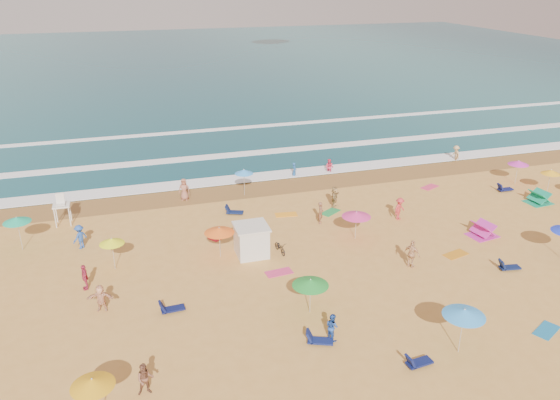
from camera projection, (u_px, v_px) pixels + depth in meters
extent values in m
plane|color=gold|center=(265.00, 260.00, 35.86)|extent=(220.00, 220.00, 0.00)
cube|color=#0C4756|center=(155.00, 65.00, 109.98)|extent=(220.00, 140.00, 0.18)
plane|color=olive|center=(227.00, 192.00, 46.89)|extent=(220.00, 220.00, 0.00)
cube|color=white|center=(221.00, 181.00, 49.06)|extent=(200.00, 2.20, 0.05)
cube|color=white|center=(208.00, 157.00, 55.24)|extent=(200.00, 1.60, 0.05)
cube|color=white|center=(193.00, 131.00, 64.06)|extent=(200.00, 1.20, 0.05)
cube|color=silver|center=(251.00, 241.00, 36.16)|extent=(2.00, 2.00, 2.00)
cube|color=silver|center=(251.00, 227.00, 35.74)|extent=(2.20, 2.20, 0.12)
imported|color=black|center=(280.00, 247.00, 36.63)|extent=(0.73, 1.59, 0.80)
cone|color=#389EFE|center=(244.00, 172.00, 45.36)|extent=(1.55, 1.55, 0.35)
cone|color=orange|center=(92.00, 382.00, 22.12)|extent=(1.81, 1.81, 0.35)
cone|color=#359AF2|center=(464.00, 313.00, 26.30)|extent=(2.07, 2.07, 0.35)
cone|color=#F9AD1A|center=(551.00, 172.00, 45.73)|extent=(1.58, 1.58, 0.35)
cone|color=#E33287|center=(356.00, 214.00, 37.96)|extent=(2.04, 2.04, 0.35)
cone|color=green|center=(310.00, 282.00, 29.62)|extent=(2.01, 2.01, 0.35)
cone|color=#F3FF1A|center=(112.00, 241.00, 34.00)|extent=(1.55, 1.55, 0.35)
cone|color=orange|center=(219.00, 230.00, 35.52)|extent=(1.98, 1.98, 0.35)
cone|color=#D42FB2|center=(519.00, 163.00, 47.82)|extent=(1.77, 1.77, 0.35)
cone|color=#16B382|center=(17.00, 220.00, 36.25)|extent=(1.80, 1.80, 0.35)
cube|color=#101B54|center=(320.00, 341.00, 27.74)|extent=(1.42, 1.02, 0.34)
cube|color=#0E1446|center=(173.00, 309.00, 30.36)|extent=(1.33, 0.63, 0.34)
cube|color=#0E1649|center=(419.00, 363.00, 26.20)|extent=(1.36, 0.70, 0.34)
cube|color=#0D1945|center=(510.00, 267.00, 34.59)|extent=(1.37, 0.75, 0.34)
cube|color=#0F154C|center=(505.00, 189.00, 46.93)|extent=(1.31, 0.57, 0.34)
cube|color=#0E1B4A|center=(235.00, 212.00, 42.50)|extent=(1.41, 1.00, 0.34)
cube|color=orange|center=(286.00, 215.00, 42.45)|extent=(1.80, 1.07, 0.03)
cube|color=#D7326B|center=(279.00, 272.00, 34.31)|extent=(1.78, 1.02, 0.03)
cube|color=red|center=(220.00, 236.00, 39.02)|extent=(1.89, 1.66, 0.03)
cube|color=#1A6DA2|center=(546.00, 330.00, 28.80)|extent=(1.90, 1.55, 0.03)
cube|color=#238E42|center=(330.00, 212.00, 42.90)|extent=(1.89, 1.64, 0.03)
cube|color=orange|center=(456.00, 254.00, 36.51)|extent=(1.86, 1.27, 0.03)
cube|color=#E13561|center=(430.00, 187.00, 47.85)|extent=(1.90, 1.48, 0.03)
imported|color=tan|center=(412.00, 254.00, 34.61)|extent=(0.95, 1.19, 1.89)
imported|color=#DF375D|center=(329.00, 167.00, 51.00)|extent=(0.99, 0.99, 1.62)
imported|color=red|center=(400.00, 209.00, 41.36)|extent=(1.31, 1.12, 1.75)
imported|color=brown|center=(145.00, 379.00, 24.23)|extent=(0.79, 0.62, 1.59)
imported|color=brown|center=(321.00, 213.00, 40.76)|extent=(0.63, 0.73, 1.69)
imported|color=#A4814B|center=(335.00, 197.00, 43.48)|extent=(1.29, 1.68, 1.77)
imported|color=#A1604A|center=(184.00, 189.00, 44.89)|extent=(1.03, 0.81, 1.85)
imported|color=tan|center=(101.00, 298.00, 30.24)|extent=(1.55, 0.83, 1.60)
imported|color=#224AA2|center=(332.00, 327.00, 27.89)|extent=(0.76, 0.86, 1.49)
imported|color=tan|center=(456.00, 154.00, 54.19)|extent=(0.76, 1.23, 1.84)
imported|color=#244EA8|center=(80.00, 237.00, 37.05)|extent=(1.24, 1.23, 1.72)
imported|color=#B62D4C|center=(85.00, 277.00, 32.29)|extent=(0.55, 1.00, 1.62)
imported|color=#225A9F|center=(294.00, 171.00, 50.11)|extent=(0.57, 0.68, 1.60)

